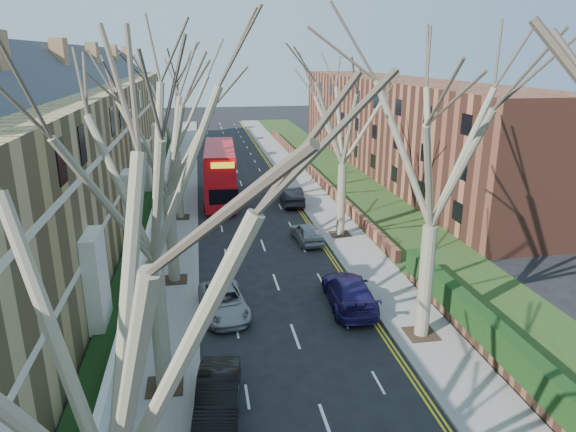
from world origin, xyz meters
name	(u,v)px	position (x,y,z in m)	size (l,w,h in m)	color
pavement_left	(181,185)	(-6.00, 39.00, 0.06)	(3.00, 102.00, 0.12)	slate
pavement_right	(299,180)	(6.00, 39.00, 0.06)	(3.00, 102.00, 0.12)	slate
terrace_left	(75,146)	(-13.65, 31.00, 5.53)	(9.70, 78.00, 13.60)	olive
flats_right	(394,125)	(17.46, 43.00, 4.98)	(13.97, 54.00, 10.00)	brown
wall_hedge_right	(548,391)	(7.70, 2.00, 1.12)	(0.70, 24.00, 1.80)	brown
front_wall_left	(157,202)	(-7.65, 31.00, 0.62)	(0.30, 78.00, 1.00)	white
grass_verge_right	(341,178)	(10.50, 39.00, 0.15)	(6.00, 102.00, 0.06)	#223814
tree_left_near	(87,292)	(-5.70, -4.00, 8.93)	(9.80, 9.80, 13.73)	#736B52
tree_left_mid	(144,144)	(-5.70, 6.00, 9.56)	(10.50, 10.50, 14.71)	#736B52
tree_left_far	(163,119)	(-5.70, 16.00, 9.24)	(10.15, 10.15, 14.22)	#736B52
tree_left_dist	(172,95)	(-5.70, 28.00, 9.56)	(10.50, 10.50, 14.71)	#736B52
tree_right_mid	(439,128)	(5.70, 8.00, 9.56)	(10.50, 10.50, 14.71)	#736B52
tree_right_far	(344,105)	(5.70, 22.00, 9.24)	(10.15, 10.15, 14.22)	#736B52
double_decker_bus	(220,175)	(-2.26, 33.08, 2.32)	(3.21, 11.39, 4.71)	red
car_left_mid	(218,396)	(-3.70, 4.29, 0.70)	(1.49, 4.28, 1.41)	black
car_left_far	(224,302)	(-3.10, 11.77, 0.64)	(2.11, 4.59, 1.27)	gray
car_right_near	(349,292)	(3.30, 11.54, 0.78)	(2.19, 5.39, 1.56)	#1E164F
car_right_mid	(307,233)	(3.10, 21.20, 0.68)	(1.60, 3.97, 1.35)	gray
car_right_far	(291,196)	(3.68, 30.60, 0.78)	(1.65, 4.72, 1.55)	black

